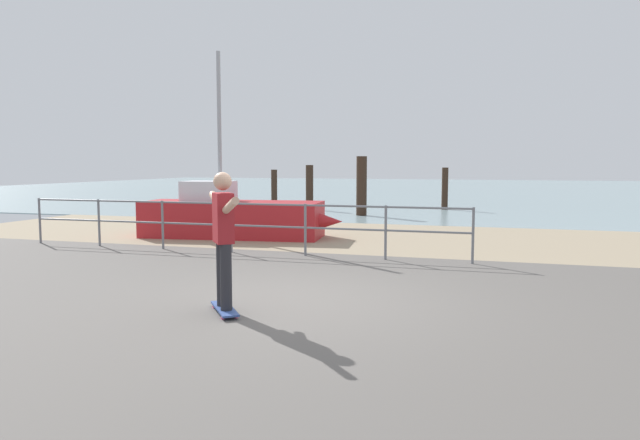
{
  "coord_description": "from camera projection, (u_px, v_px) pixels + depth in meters",
  "views": [
    {
      "loc": [
        2.46,
        -7.22,
        1.84
      ],
      "look_at": [
        -0.34,
        2.0,
        0.9
      ],
      "focal_mm": 32.79,
      "sensor_mm": 36.0,
      "label": 1
    }
  ],
  "objects": [
    {
      "name": "groyne_post_2",
      "position": [
        362.0,
        186.0,
        20.37
      ],
      "size": [
        0.36,
        0.36,
        2.08
      ],
      "primitive_type": "cylinder",
      "color": "#332319",
      "rests_on": "ground"
    },
    {
      "name": "beach_strip",
      "position": [
        392.0,
        238.0,
        14.44
      ],
      "size": [
        24.0,
        6.0,
        0.04
      ],
      "primitive_type": "cube",
      "color": "tan",
      "rests_on": "ground"
    },
    {
      "name": "skateboard",
      "position": [
        225.0,
        309.0,
        7.12
      ],
      "size": [
        0.64,
        0.76,
        0.08
      ],
      "color": "#334C8C",
      "rests_on": "ground"
    },
    {
      "name": "groyne_post_0",
      "position": [
        274.0,
        187.0,
        26.39
      ],
      "size": [
        0.27,
        0.27,
        1.55
      ],
      "primitive_type": "cylinder",
      "color": "#332319",
      "rests_on": "ground"
    },
    {
      "name": "skateboarder",
      "position": [
        223.0,
        232.0,
        7.03
      ],
      "size": [
        0.95,
        1.21,
        1.65
      ],
      "color": "#26262B",
      "rests_on": "skateboard"
    },
    {
      "name": "groyne_post_1",
      "position": [
        310.0,
        187.0,
        23.04
      ],
      "size": [
        0.3,
        0.3,
        1.77
      ],
      "primitive_type": "cylinder",
      "color": "#332319",
      "rests_on": "ground"
    },
    {
      "name": "railing_fence",
      "position": [
        231.0,
        219.0,
        11.92
      ],
      "size": [
        9.64,
        0.05,
        1.05
      ],
      "color": "slate",
      "rests_on": "ground"
    },
    {
      "name": "sea_surface",
      "position": [
        461.0,
        189.0,
        41.1
      ],
      "size": [
        72.0,
        50.0,
        0.04
      ],
      "primitive_type": "cube",
      "color": "#849EA3",
      "rests_on": "ground"
    },
    {
      "name": "groyne_post_3",
      "position": [
        445.0,
        189.0,
        22.99
      ],
      "size": [
        0.25,
        0.25,
        1.67
      ],
      "primitive_type": "cylinder",
      "color": "#332319",
      "rests_on": "ground"
    },
    {
      "name": "sailboat",
      "position": [
        239.0,
        217.0,
        14.39
      ],
      "size": [
        5.04,
        1.92,
        4.53
      ],
      "color": "#B21E23",
      "rests_on": "ground"
    },
    {
      "name": "ground_plane",
      "position": [
        273.0,
        321.0,
        6.82
      ],
      "size": [
        24.0,
        10.0,
        0.04
      ],
      "primitive_type": "cube",
      "color": "#605B56",
      "rests_on": "ground"
    }
  ]
}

